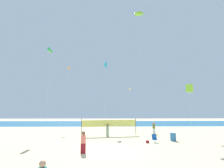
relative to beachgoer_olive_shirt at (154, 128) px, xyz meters
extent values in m
plane|color=beige|center=(-6.77, -11.34, -0.96)|extent=(120.00, 120.00, 0.00)
cube|color=#1E6B99|center=(-6.77, 22.39, -0.95)|extent=(120.00, 20.00, 0.01)
sphere|color=tan|center=(-9.56, -20.40, 0.54)|extent=(0.28, 0.28, 0.28)
cube|color=white|center=(0.00, 0.00, -0.55)|extent=(0.39, 0.23, 0.82)
cylinder|color=olive|center=(0.00, 0.00, 0.20)|extent=(0.41, 0.41, 0.67)
sphere|color=tan|center=(0.00, 0.00, 0.68)|extent=(0.30, 0.30, 0.30)
cube|color=#99B28C|center=(-7.01, -2.25, -0.57)|extent=(0.37, 0.22, 0.77)
cylinder|color=#99B28C|center=(-7.01, -2.25, 0.13)|extent=(0.39, 0.39, 0.63)
sphere|color=brown|center=(-7.01, -2.25, 0.59)|extent=(0.28, 0.28, 0.28)
cube|color=maroon|center=(-9.04, -12.09, -0.54)|extent=(0.39, 0.24, 0.82)
cylinder|color=#EA7260|center=(-9.04, -12.09, 0.21)|extent=(0.41, 0.41, 0.68)
sphere|color=brown|center=(-9.04, -12.09, 0.70)|extent=(0.30, 0.30, 0.30)
cube|color=#1959B2|center=(-1.74, -7.26, -0.64)|extent=(0.52, 0.48, 0.03)
cube|color=#1959B2|center=(-1.74, -6.97, -0.36)|extent=(0.52, 0.23, 0.57)
cylinder|color=silver|center=(-1.74, -7.41, -0.80)|extent=(0.03, 0.03, 0.32)
cylinder|color=silver|center=(-1.74, -7.12, -0.80)|extent=(0.03, 0.03, 0.32)
cylinder|color=teal|center=(0.69, -6.17, -0.50)|extent=(0.67, 0.67, 0.91)
cylinder|color=#4C4C51|center=(-10.56, -2.51, 0.24)|extent=(0.08, 0.08, 2.40)
cylinder|color=#4C4C51|center=(-2.94, -1.24, 0.24)|extent=(0.08, 0.08, 2.40)
cube|color=#EAE566|center=(-6.75, -1.88, 0.77)|extent=(7.62, 1.29, 0.90)
cube|color=maroon|center=(-2.61, -7.44, -0.82)|extent=(0.34, 0.17, 0.27)
cylinder|color=silver|center=(-14.52, 6.74, 4.88)|extent=(0.01, 0.01, 11.67)
pyramid|color=orange|center=(-14.52, 6.76, 10.77)|extent=(0.50, 0.50, 0.30)
cylinder|color=silver|center=(-7.52, 3.27, 4.77)|extent=(0.01, 0.01, 11.45)
cone|color=#26BFCC|center=(-7.52, 3.27, 10.49)|extent=(0.81, 1.11, 1.03)
cylinder|color=silver|center=(3.79, -4.37, 2.26)|extent=(0.01, 0.01, 6.43)
cube|color=#8CD833|center=(3.79, -4.37, 5.47)|extent=(0.73, 0.73, 1.04)
cylinder|color=silver|center=(-1.01, 4.80, 10.04)|extent=(0.01, 0.01, 22.00)
ellipsoid|color=#8CD833|center=(-1.01, 4.80, 21.04)|extent=(2.41, 1.46, 1.31)
cube|color=yellow|center=(-1.01, 4.80, 21.37)|extent=(0.43, 0.06, 0.54)
cylinder|color=silver|center=(-2.73, 6.94, 2.81)|extent=(0.01, 0.01, 7.53)
pyramid|color=yellow|center=(-2.75, 6.95, 6.63)|extent=(0.63, 0.63, 0.27)
cylinder|color=silver|center=(-16.08, -0.23, 5.50)|extent=(0.01, 0.01, 12.91)
cylinder|color=green|center=(-16.08, -0.23, 11.95)|extent=(0.41, 1.38, 0.40)
sphere|color=yellow|center=(-16.08, -0.23, 11.65)|extent=(0.24, 0.24, 0.24)
camera|label=1|loc=(-7.01, -28.01, 2.66)|focal=29.25mm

